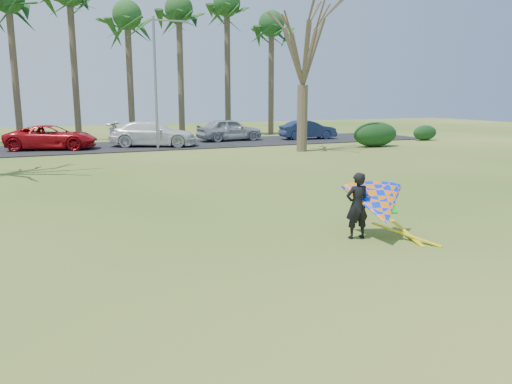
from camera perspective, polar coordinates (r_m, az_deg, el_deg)
name	(u,v)px	position (r m, az deg, el deg)	size (l,w,h in m)	color
ground	(294,260)	(10.66, 4.32, -7.72)	(100.00, 100.00, 0.00)	#215813
parking_strip	(118,147)	(34.41, -15.48, 5.02)	(46.00, 7.00, 0.06)	black
palm_6	(127,17)	(40.88, -14.52, 18.82)	(4.84, 4.84, 10.84)	brown
palm_7	(179,11)	(41.83, -8.82, 19.79)	(4.84, 4.84, 11.54)	brown
palm_8	(227,5)	(43.13, -3.35, 20.54)	(4.84, 4.84, 12.24)	#4F402F
palm_9	(271,25)	(44.46, 1.78, 18.50)	(4.84, 4.84, 10.84)	#4D3F2E
bare_tree_right	(304,40)	(30.84, 5.46, 16.88)	(6.27, 6.27, 9.21)	#4B3B2D
streetlight	(158,77)	(31.69, -11.15, 12.76)	(2.28, 0.18, 8.00)	gray
hedge_near	(375,134)	(34.32, 13.48, 6.43)	(3.29, 1.49, 1.64)	black
hedge_far	(425,133)	(40.15, 18.74, 6.43)	(2.06, 0.97, 1.15)	#123316
car_2	(52,137)	(33.69, -22.30, 5.81)	(2.50, 5.41, 1.50)	#B20E15
car_3	(153,134)	(33.84, -11.69, 6.54)	(2.30, 5.66, 1.64)	white
car_4	(229,129)	(37.23, -3.06, 7.15)	(1.94, 4.82, 1.64)	#A0A6AE
car_5	(308,130)	(38.75, 5.95, 7.09)	(1.50, 4.32, 1.42)	#19254D
kite_flyer	(377,205)	(12.25, 13.66, -1.42)	(2.13, 2.39, 2.02)	black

